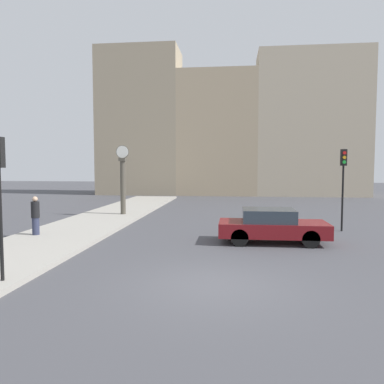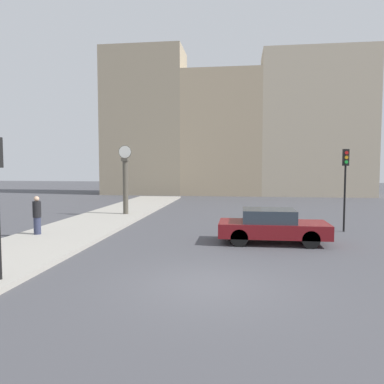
{
  "view_description": "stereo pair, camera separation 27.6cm",
  "coord_description": "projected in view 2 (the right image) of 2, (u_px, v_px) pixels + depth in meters",
  "views": [
    {
      "loc": [
        0.51,
        -9.37,
        3.05
      ],
      "look_at": [
        -1.13,
        5.35,
        2.0
      ],
      "focal_mm": 35.0,
      "sensor_mm": 36.0,
      "label": 1
    },
    {
      "loc": [
        0.78,
        -9.33,
        3.05
      ],
      "look_at": [
        -1.13,
        5.35,
        2.0
      ],
      "focal_mm": 35.0,
      "sensor_mm": 36.0,
      "label": 2
    }
  ],
  "objects": [
    {
      "name": "ground_plane",
      "position": [
        209.0,
        285.0,
        9.55
      ],
      "size": [
        120.0,
        120.0,
        0.0
      ],
      "primitive_type": "plane",
      "color": "#47474C"
    },
    {
      "name": "traffic_light_far",
      "position": [
        345.0,
        173.0,
        17.11
      ],
      "size": [
        0.26,
        0.24,
        3.8
      ],
      "color": "black",
      "rests_on": "ground_plane"
    },
    {
      "name": "pedestrian_black_jacket",
      "position": [
        37.0,
        215.0,
        15.78
      ],
      "size": [
        0.34,
        0.34,
        1.62
      ],
      "color": "#2D334C",
      "rests_on": "sidewalk_corner"
    },
    {
      "name": "building_row",
      "position": [
        232.0,
        127.0,
        38.91
      ],
      "size": [
        27.41,
        5.0,
        15.24
      ],
      "color": "gray",
      "rests_on": "ground_plane"
    },
    {
      "name": "street_clock",
      "position": [
        125.0,
        180.0,
        22.37
      ],
      "size": [
        0.78,
        0.4,
        4.1
      ],
      "color": "#4C473D",
      "rests_on": "sidewalk_corner"
    },
    {
      "name": "sedan_car",
      "position": [
        272.0,
        226.0,
        14.72
      ],
      "size": [
        4.22,
        1.86,
        1.34
      ],
      "color": "maroon",
      "rests_on": "ground_plane"
    },
    {
      "name": "sidewalk_corner",
      "position": [
        111.0,
        216.0,
        21.95
      ],
      "size": [
        3.88,
        27.32,
        0.15
      ],
      "primitive_type": "cube",
      "color": "#A39E93",
      "rests_on": "ground_plane"
    }
  ]
}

